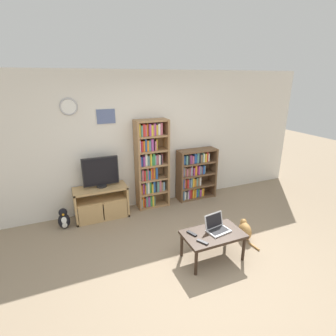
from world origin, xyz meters
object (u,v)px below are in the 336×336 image
at_px(bookshelf_short, 194,174).
at_px(penguin_figurine, 64,219).
at_px(remote_near_laptop, 192,233).
at_px(television, 101,172).
at_px(bookshelf_tall, 150,164).
at_px(laptop, 217,227).
at_px(coffee_table, 213,236).
at_px(cat, 245,230).
at_px(tv_stand, 101,203).
at_px(remote_far_from_laptop, 202,242).

distance_m(bookshelf_short, penguin_figurine, 2.66).
bearing_deg(remote_near_laptop, television, 97.02).
height_order(bookshelf_tall, laptop, bookshelf_tall).
xyz_separation_m(television, coffee_table, (1.21, -1.84, -0.51)).
height_order(television, bookshelf_tall, bookshelf_tall).
bearing_deg(cat, remote_near_laptop, -157.02).
xyz_separation_m(coffee_table, laptop, (0.08, 0.05, 0.11)).
bearing_deg(tv_stand, bookshelf_tall, 5.50).
xyz_separation_m(bookshelf_tall, coffee_table, (0.25, -1.89, -0.52)).
xyz_separation_m(bookshelf_tall, laptop, (0.34, -1.84, -0.41)).
bearing_deg(bookshelf_tall, remote_near_laptop, -91.03).
xyz_separation_m(bookshelf_short, cat, (0.04, -1.67, -0.40)).
xyz_separation_m(bookshelf_short, remote_far_from_laptop, (-0.96, -2.02, -0.12)).
distance_m(remote_near_laptop, cat, 1.08).
bearing_deg(cat, penguin_figurine, 167.54).
relative_size(laptop, cat, 0.66).
xyz_separation_m(television, penguin_figurine, (-0.70, -0.17, -0.70)).
distance_m(bookshelf_short, coffee_table, 2.03).
bearing_deg(tv_stand, television, 45.71).
xyz_separation_m(bookshelf_tall, cat, (1.00, -1.67, -0.74)).
xyz_separation_m(tv_stand, bookshelf_short, (1.96, 0.09, 0.24)).
xyz_separation_m(remote_near_laptop, cat, (1.03, 0.12, -0.28)).
height_order(laptop, cat, laptop).
bearing_deg(coffee_table, remote_far_from_laptop, -151.81).
bearing_deg(coffee_table, cat, 16.35).
relative_size(bookshelf_short, penguin_figurine, 2.89).
xyz_separation_m(tv_stand, remote_near_laptop, (0.96, -1.70, 0.12)).
distance_m(television, bookshelf_short, 1.95).
height_order(bookshelf_short, coffee_table, bookshelf_short).
relative_size(television, remote_far_from_laptop, 3.91).
bearing_deg(penguin_figurine, bookshelf_tall, 7.61).
bearing_deg(bookshelf_tall, coffee_table, -82.37).
relative_size(coffee_table, remote_near_laptop, 5.10).
xyz_separation_m(coffee_table, cat, (0.75, 0.22, -0.22)).
distance_m(remote_near_laptop, penguin_figurine, 2.27).
xyz_separation_m(tv_stand, penguin_figurine, (-0.66, -0.13, -0.13)).
distance_m(bookshelf_tall, coffee_table, 1.98).
xyz_separation_m(tv_stand, television, (0.04, 0.04, 0.57)).
distance_m(television, bookshelf_tall, 0.95).
bearing_deg(remote_far_from_laptop, laptop, -0.27).
distance_m(coffee_table, laptop, 0.14).
distance_m(bookshelf_tall, laptop, 1.92).
height_order(tv_stand, penguin_figurine, tv_stand).
bearing_deg(penguin_figurine, laptop, -39.15).
distance_m(cat, penguin_figurine, 3.03).
distance_m(bookshelf_short, laptop, 1.95).
bearing_deg(remote_near_laptop, bookshelf_short, 40.06).
distance_m(tv_stand, coffee_table, 2.19).
bearing_deg(bookshelf_tall, cat, -59.03).
xyz_separation_m(laptop, remote_far_from_laptop, (-0.33, -0.18, -0.05)).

